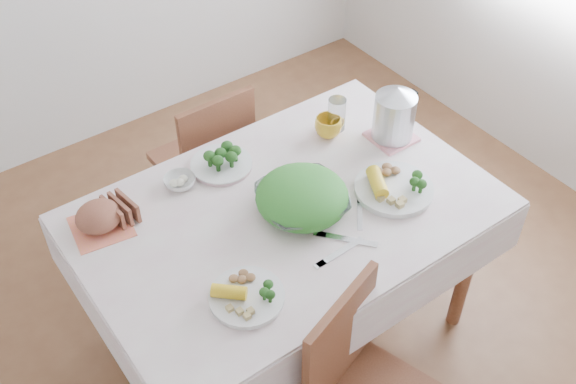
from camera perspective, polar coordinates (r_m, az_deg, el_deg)
floor at (r=3.05m, az=-0.09°, el=-11.66°), size 3.60×3.60×0.00m
dining_table at (r=2.75m, az=-0.09°, el=-7.17°), size 1.40×0.90×0.75m
tablecloth at (r=2.47m, az=-0.10°, el=-1.52°), size 1.50×1.00×0.01m
chair_far at (r=3.19m, az=-7.34°, el=3.26°), size 0.39×0.39×0.86m
salad_bowl at (r=2.44m, az=1.20°, el=-0.84°), size 0.38×0.38×0.08m
dinner_plate_left at (r=2.19m, az=-3.52°, el=-8.86°), size 0.33×0.33×0.02m
dinner_plate_right at (r=2.56m, az=8.93°, el=0.23°), size 0.42×0.42×0.02m
broccoli_plate at (r=2.64m, az=-5.65°, el=2.31°), size 0.29×0.29×0.02m
napkin at (r=2.49m, az=-15.53°, el=-2.84°), size 0.23×0.23×0.00m
bread_loaf at (r=2.45m, az=-15.77°, el=-1.93°), size 0.21×0.20×0.10m
fruit_bowl at (r=2.58m, az=-9.14°, el=0.86°), size 0.16×0.16×0.04m
yellow_mug at (r=2.77m, az=3.42°, el=5.54°), size 0.13×0.13×0.09m
glass_tumbler at (r=2.80m, az=4.13°, el=6.49°), size 0.09×0.09×0.14m
pink_tray at (r=2.80m, az=8.74°, el=4.66°), size 0.17×0.17×0.01m
electric_kettle at (r=2.74m, az=8.99°, el=6.50°), size 0.19×0.19×0.23m
fork_left at (r=2.37m, az=5.02°, el=-4.01°), size 0.16×0.18×0.00m
fork_right at (r=2.46m, az=6.10°, el=-1.87°), size 0.12×0.14×0.00m
knife at (r=2.33m, az=4.43°, el=-5.09°), size 0.20×0.03×0.00m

